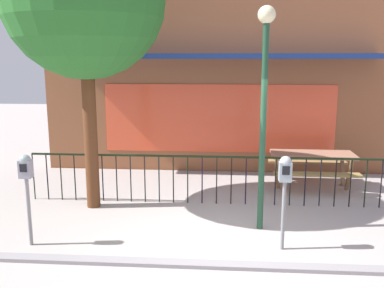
{
  "coord_description": "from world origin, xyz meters",
  "views": [
    {
      "loc": [
        0.12,
        -6.09,
        2.81
      ],
      "look_at": [
        -0.51,
        2.33,
        1.12
      ],
      "focal_mm": 39.67,
      "sensor_mm": 36.0,
      "label": 1
    }
  ],
  "objects_px": {
    "parking_meter_near": "(285,178)",
    "picnic_table_left": "(312,160)",
    "parking_meter_far": "(26,176)",
    "street_lamp": "(264,86)"
  },
  "relations": [
    {
      "from": "parking_meter_near",
      "to": "street_lamp",
      "type": "bearing_deg",
      "value": 108.97
    },
    {
      "from": "parking_meter_near",
      "to": "parking_meter_far",
      "type": "relative_size",
      "value": 1.01
    },
    {
      "from": "parking_meter_near",
      "to": "parking_meter_far",
      "type": "xyz_separation_m",
      "value": [
        -3.83,
        -0.14,
        -0.01
      ]
    },
    {
      "from": "picnic_table_left",
      "to": "parking_meter_far",
      "type": "xyz_separation_m",
      "value": [
        -4.9,
        -3.4,
        0.49
      ]
    },
    {
      "from": "parking_meter_near",
      "to": "street_lamp",
      "type": "relative_size",
      "value": 0.4
    },
    {
      "from": "parking_meter_far",
      "to": "street_lamp",
      "type": "height_order",
      "value": "street_lamp"
    },
    {
      "from": "parking_meter_near",
      "to": "picnic_table_left",
      "type": "bearing_deg",
      "value": 71.84
    },
    {
      "from": "parking_meter_near",
      "to": "street_lamp",
      "type": "height_order",
      "value": "street_lamp"
    },
    {
      "from": "picnic_table_left",
      "to": "street_lamp",
      "type": "distance_m",
      "value": 3.33
    },
    {
      "from": "picnic_table_left",
      "to": "parking_meter_far",
      "type": "bearing_deg",
      "value": -145.3
    }
  ]
}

